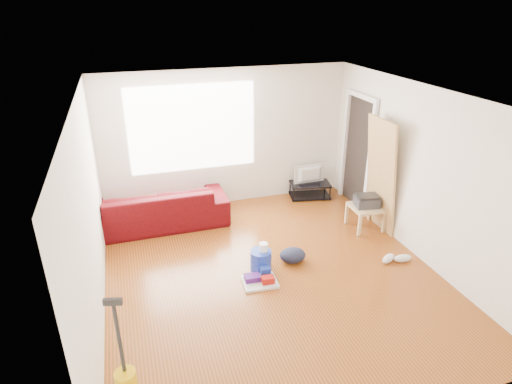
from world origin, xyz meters
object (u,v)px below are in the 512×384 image
object	(u,v)px
backpack	(292,261)
side_table	(366,209)
tv_stand	(310,190)
sofa	(160,225)
bucket	(261,269)
cleaning_tray	(260,279)

from	to	relation	value
backpack	side_table	bearing A→B (deg)	28.14
tv_stand	side_table	distance (m)	1.48
sofa	bucket	distance (m)	2.18
cleaning_tray	backpack	distance (m)	0.71
bucket	cleaning_tray	size ratio (longest dim) A/B	0.61
tv_stand	side_table	xyz separation A→B (m)	(0.38, -1.42, 0.19)
sofa	bucket	size ratio (longest dim) A/B	7.63
cleaning_tray	backpack	xyz separation A→B (m)	(0.61, 0.35, -0.05)
sofa	side_table	xyz separation A→B (m)	(3.30, -1.15, 0.34)
side_table	bucket	world-z (taller)	side_table
sofa	tv_stand	size ratio (longest dim) A/B	2.74
side_table	bucket	xyz separation A→B (m)	(-2.06, -0.64, -0.34)
side_table	sofa	bearing A→B (deg)	160.79
backpack	cleaning_tray	bearing A→B (deg)	-143.36
tv_stand	side_table	bearing A→B (deg)	-63.75
bucket	tv_stand	bearing A→B (deg)	50.79
cleaning_tray	backpack	size ratio (longest dim) A/B	1.27
sofa	bucket	xyz separation A→B (m)	(1.24, -1.79, 0.00)
side_table	bucket	bearing A→B (deg)	-162.70
tv_stand	backpack	bearing A→B (deg)	-108.85
cleaning_tray	bucket	bearing A→B (deg)	70.48
bucket	cleaning_tray	distance (m)	0.32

